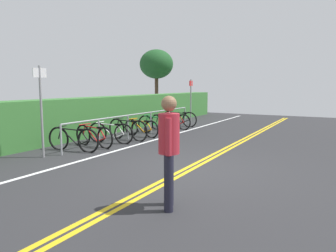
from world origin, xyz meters
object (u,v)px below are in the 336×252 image
Objects in this scene: bike_rack at (140,119)px; bicycle_5 at (156,124)px; bicycle_1 at (94,136)px; bicycle_3 at (128,129)px; bicycle_0 at (73,139)px; sign_post_near at (41,103)px; pedestrian at (169,144)px; bicycle_4 at (141,128)px; bicycle_2 at (111,133)px; tree_mid at (156,65)px; bicycle_6 at (165,123)px; sign_post_far at (191,97)px; bicycle_8 at (179,119)px; bicycle_7 at (174,121)px.

bicycle_5 is at bearing -8.83° from bike_rack.
bicycle_1 is at bearing 177.69° from bike_rack.
bicycle_1 is 0.94× the size of bicycle_3.
sign_post_near reaches higher than bicycle_0.
pedestrian is (-5.68, -4.36, 0.35)m from bike_rack.
bicycle_4 is at bearing 37.15° from pedestrian.
bicycle_2 is 1.03× the size of bicycle_4.
tree_mid is at bearing 24.95° from bicycle_3.
bicycle_3 is at bearing -6.10° from bicycle_1.
bicycle_4 is 0.98× the size of bicycle_6.
bike_rack is 3.21× the size of sign_post_near.
bicycle_4 is at bearing -4.77° from bicycle_2.
sign_post_far is (7.35, -0.28, 0.96)m from bicycle_0.
pedestrian is at bearing -148.31° from tree_mid.
bicycle_2 is 0.77× the size of sign_post_far.
sign_post_near is at bearing 174.20° from bicycle_0.
tree_mid reaches higher than pedestrian.
bicycle_5 is 0.98× the size of pedestrian.
bicycle_8 is 1.02× the size of pedestrian.
sign_post_near is (1.50, 4.59, 0.43)m from pedestrian.
bicycle_7 is at bearing -142.53° from tree_mid.
bicycle_3 is 1.04× the size of pedestrian.
bicycle_0 is 1.03× the size of bicycle_7.
bicycle_8 is 1.29m from sign_post_far.
bike_rack is at bearing 178.03° from sign_post_far.
tree_mid is (7.77, 3.95, 2.52)m from bike_rack.
bicycle_8 reaches higher than bicycle_6.
bicycle_2 is (1.57, -0.09, -0.01)m from bicycle_0.
pedestrian is 0.73× the size of sign_post_near.
bicycle_5 reaches higher than bicycle_0.
bicycle_2 is at bearing -179.97° from bicycle_8.
bicycle_5 is (1.76, -0.07, -0.01)m from bicycle_3.
bicycle_1 is 0.79× the size of sign_post_far.
bicycle_5 is 1.02× the size of bicycle_6.
bicycle_2 is at bearing 175.79° from bicycle_5.
bicycle_0 is at bearing 175.05° from bicycle_3.
tree_mid is at bearing 20.76° from bicycle_1.
bicycle_3 is at bearing 179.35° from bicycle_6.
bicycle_4 is 3.33m from bicycle_8.
bicycle_2 is at bearing -4.21° from sign_post_near.
bike_rack is 1.68m from bicycle_2.
bicycle_0 is 11.97m from tree_mid.
bicycle_7 is (2.48, -0.06, 0.02)m from bicycle_4.
pedestrian is (-2.47, -4.49, 0.65)m from bicycle_0.
bike_rack reaches higher than bicycle_6.
bicycle_6 is (1.72, -0.10, -0.32)m from bike_rack.
bicycle_5 is 0.83m from bicycle_6.
bicycle_7 is 0.71× the size of sign_post_near.
bike_rack is 4.18m from sign_post_far.
bike_rack is 2.45m from bicycle_7.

